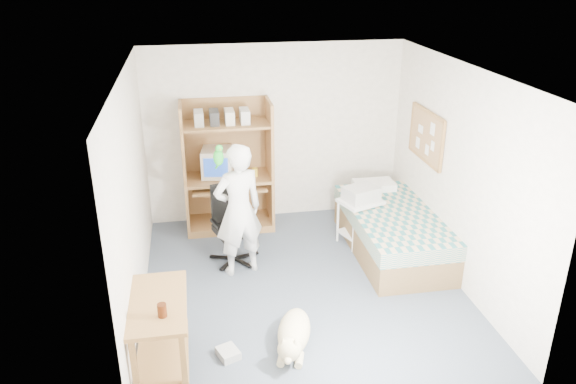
% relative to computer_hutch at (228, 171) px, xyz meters
% --- Properties ---
extents(floor, '(4.00, 4.00, 0.00)m').
position_rel_computer_hutch_xyz_m(floor, '(0.70, -1.74, -0.82)').
color(floor, '#454E5D').
rests_on(floor, ground).
extents(wall_back, '(3.60, 0.02, 2.50)m').
position_rel_computer_hutch_xyz_m(wall_back, '(0.70, 0.26, 0.43)').
color(wall_back, beige).
rests_on(wall_back, floor).
extents(wall_right, '(0.02, 4.00, 2.50)m').
position_rel_computer_hutch_xyz_m(wall_right, '(2.50, -1.74, 0.43)').
color(wall_right, beige).
rests_on(wall_right, floor).
extents(wall_left, '(0.02, 4.00, 2.50)m').
position_rel_computer_hutch_xyz_m(wall_left, '(-1.10, -1.74, 0.43)').
color(wall_left, beige).
rests_on(wall_left, floor).
extents(ceiling, '(3.60, 4.00, 0.02)m').
position_rel_computer_hutch_xyz_m(ceiling, '(0.70, -1.74, 1.68)').
color(ceiling, white).
rests_on(ceiling, wall_back).
extents(computer_hutch, '(1.20, 0.63, 1.80)m').
position_rel_computer_hutch_xyz_m(computer_hutch, '(0.00, 0.00, 0.00)').
color(computer_hutch, brown).
rests_on(computer_hutch, floor).
extents(bed, '(1.02, 2.02, 0.66)m').
position_rel_computer_hutch_xyz_m(bed, '(2.00, -1.12, -0.53)').
color(bed, brown).
rests_on(bed, floor).
extents(side_desk, '(0.50, 1.00, 0.75)m').
position_rel_computer_hutch_xyz_m(side_desk, '(-0.85, -2.94, -0.33)').
color(side_desk, brown).
rests_on(side_desk, floor).
extents(corkboard, '(0.04, 0.94, 0.66)m').
position_rel_computer_hutch_xyz_m(corkboard, '(2.47, -0.84, 0.63)').
color(corkboard, '#9D7146').
rests_on(corkboard, wall_right).
extents(office_chair, '(0.56, 0.56, 0.98)m').
position_rel_computer_hutch_xyz_m(office_chair, '(-0.04, -0.98, -0.47)').
color(office_chair, black).
rests_on(office_chair, floor).
extents(person, '(0.68, 0.55, 1.63)m').
position_rel_computer_hutch_xyz_m(person, '(0.02, -1.28, -0.01)').
color(person, silver).
rests_on(person, floor).
extents(parrot, '(0.12, 0.21, 0.33)m').
position_rel_computer_hutch_xyz_m(parrot, '(-0.18, -1.27, 0.67)').
color(parrot, '#168B14').
rests_on(parrot, person).
extents(dog, '(0.50, 0.96, 0.37)m').
position_rel_computer_hutch_xyz_m(dog, '(0.39, -2.83, -0.66)').
color(dog, '#CCB989').
rests_on(dog, floor).
extents(printer_cart, '(0.63, 0.57, 0.62)m').
position_rel_computer_hutch_xyz_m(printer_cart, '(1.66, -0.82, -0.41)').
color(printer_cart, white).
rests_on(printer_cart, floor).
extents(printer, '(0.51, 0.45, 0.18)m').
position_rel_computer_hutch_xyz_m(printer, '(1.66, -0.82, -0.11)').
color(printer, '#B6B6B1').
rests_on(printer, printer_cart).
extents(crt_monitor, '(0.46, 0.48, 0.38)m').
position_rel_computer_hutch_xyz_m(crt_monitor, '(-0.14, 0.01, 0.14)').
color(crt_monitor, beige).
rests_on(crt_monitor, computer_hutch).
extents(keyboard, '(0.46, 0.21, 0.03)m').
position_rel_computer_hutch_xyz_m(keyboard, '(0.01, -0.16, -0.15)').
color(keyboard, beige).
rests_on(keyboard, computer_hutch).
extents(pencil_cup, '(0.08, 0.08, 0.12)m').
position_rel_computer_hutch_xyz_m(pencil_cup, '(0.36, -0.09, -0.00)').
color(pencil_cup, gold).
rests_on(pencil_cup, computer_hutch).
extents(drink_glass, '(0.08, 0.08, 0.12)m').
position_rel_computer_hutch_xyz_m(drink_glass, '(-0.80, -3.17, -0.01)').
color(drink_glass, '#3F1A0A').
rests_on(drink_glass, side_desk).
extents(floor_box_b, '(0.25, 0.27, 0.08)m').
position_rel_computer_hutch_xyz_m(floor_box_b, '(-0.25, -2.86, -0.78)').
color(floor_box_b, '#A7A7A2').
rests_on(floor_box_b, floor).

